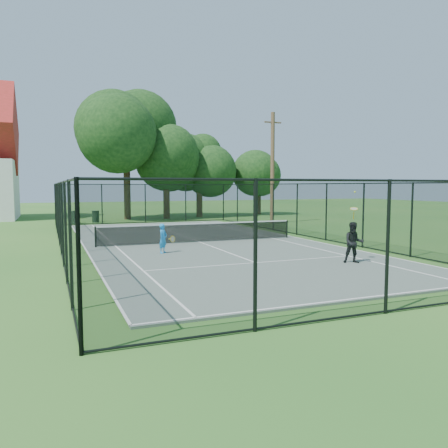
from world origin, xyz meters
name	(u,v)px	position (x,y,z in m)	size (l,w,h in m)	color
ground	(199,243)	(0.00, 0.00, 0.00)	(120.00, 120.00, 0.00)	#275B1F
tennis_court	(199,243)	(0.00, 0.00, 0.03)	(11.00, 24.00, 0.06)	slate
tennis_net	(199,232)	(0.00, 0.00, 0.58)	(10.08, 0.08, 0.95)	black
fence	(199,213)	(0.00, 0.00, 1.50)	(13.10, 26.10, 3.00)	black
tree_near_left	(126,144)	(-0.67, 17.23, 6.43)	(8.01, 8.01, 10.44)	#332114
tree_near_mid	(166,165)	(2.62, 16.67, 4.63)	(5.75, 5.75, 7.52)	#332114
tree_near_right	(199,166)	(5.94, 17.52, 4.66)	(5.32, 5.32, 7.35)	#332114
tree_far_right	(258,174)	(12.79, 19.20, 4.03)	(4.92, 4.92, 6.51)	#332114
trash_bin_left	(74,217)	(-5.17, 14.19, 0.49)	(0.58, 0.58, 0.97)	black
trash_bin_right	(96,216)	(-3.55, 14.87, 0.46)	(0.58, 0.58, 0.91)	black
utility_pole	(272,167)	(8.91, 9.00, 4.24)	(1.40, 0.30, 8.36)	#4C3823
player_blue	(163,238)	(-2.56, -2.87, 0.67)	(0.85, 0.52, 1.23)	#1B90E8
player_black	(354,242)	(3.29, -7.73, 0.81)	(0.91, 0.91, 2.60)	black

